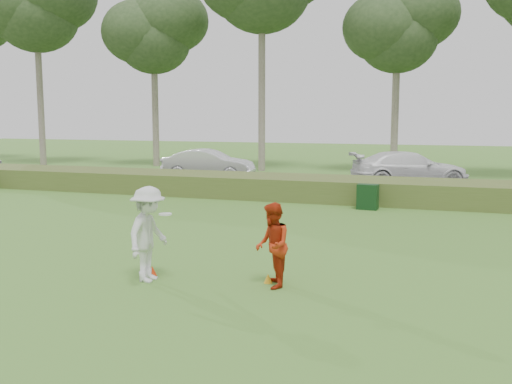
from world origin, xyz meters
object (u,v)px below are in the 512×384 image
(car_mid, at_px, (209,164))
(car_right, at_px, (409,168))
(utility_cabinet, at_px, (368,197))
(player_white, at_px, (149,234))
(cone_orange, at_px, (152,271))
(cone_yellow, at_px, (268,278))
(player_red, at_px, (272,245))

(car_mid, relative_size, car_right, 0.86)
(utility_cabinet, xyz_separation_m, car_mid, (-9.37, 6.92, 0.39))
(player_white, height_order, car_mid, player_white)
(cone_orange, xyz_separation_m, car_mid, (-6.14, 17.35, 0.76))
(cone_yellow, bearing_deg, car_mid, 116.95)
(player_red, distance_m, cone_yellow, 0.81)
(player_white, height_order, car_right, player_white)
(player_white, xyz_separation_m, player_red, (2.57, 0.41, -0.14))
(utility_cabinet, relative_size, car_mid, 0.19)
(player_red, bearing_deg, player_white, -104.18)
(player_white, distance_m, car_mid, 18.79)
(player_white, bearing_deg, utility_cabinet, -15.09)
(player_red, relative_size, car_mid, 0.35)
(cone_yellow, distance_m, car_mid, 19.18)
(player_white, relative_size, cone_orange, 9.37)
(cone_orange, bearing_deg, cone_yellow, 6.07)
(player_white, bearing_deg, car_mid, 20.42)
(player_red, bearing_deg, car_right, 151.93)
(cone_orange, relative_size, car_mid, 0.04)
(player_white, bearing_deg, cone_yellow, -74.31)
(player_red, bearing_deg, utility_cabinet, 153.87)
(car_mid, distance_m, car_right, 10.40)
(player_red, relative_size, utility_cabinet, 1.84)
(player_white, relative_size, utility_cabinet, 2.13)
(cone_yellow, height_order, utility_cabinet, utility_cabinet)
(car_mid, bearing_deg, player_white, -167.41)
(player_red, bearing_deg, cone_orange, -112.27)
(player_white, height_order, cone_yellow, player_white)
(cone_yellow, bearing_deg, cone_orange, -173.93)
(cone_yellow, bearing_deg, car_right, 84.57)
(player_red, distance_m, utility_cabinet, 10.41)
(player_red, relative_size, car_right, 0.30)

